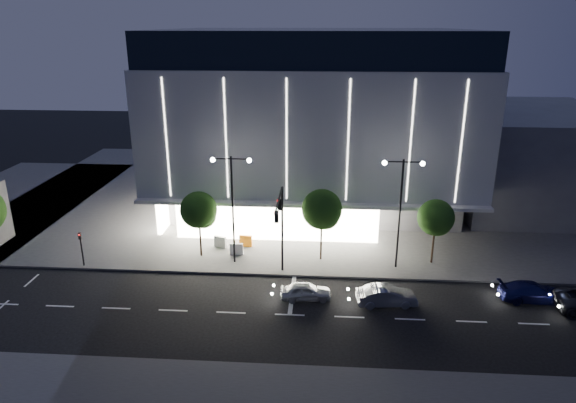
% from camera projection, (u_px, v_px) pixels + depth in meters
% --- Properties ---
extents(ground, '(160.00, 160.00, 0.00)m').
position_uv_depth(ground, '(263.00, 302.00, 36.06)').
color(ground, black).
rests_on(ground, ground).
extents(sidewalk_museum, '(70.00, 40.00, 0.15)m').
position_uv_depth(sidewalk_museum, '(331.00, 195.00, 58.31)').
color(sidewalk_museum, '#474747').
rests_on(sidewalk_museum, ground).
extents(museum, '(30.00, 25.80, 18.00)m').
position_uv_depth(museum, '(314.00, 117.00, 53.82)').
color(museum, '#4C4C51').
rests_on(museum, ground).
extents(annex_building, '(16.00, 20.00, 10.00)m').
position_uv_depth(annex_building, '(527.00, 156.00, 55.31)').
color(annex_building, '#4C4C51').
rests_on(annex_building, ground).
extents(traffic_mast, '(0.33, 5.89, 7.07)m').
position_uv_depth(traffic_mast, '(281.00, 219.00, 37.48)').
color(traffic_mast, black).
rests_on(traffic_mast, ground).
extents(street_lamp_west, '(3.16, 0.36, 9.00)m').
position_uv_depth(street_lamp_west, '(232.00, 194.00, 39.95)').
color(street_lamp_west, black).
rests_on(street_lamp_west, ground).
extents(street_lamp_east, '(3.16, 0.36, 9.00)m').
position_uv_depth(street_lamp_east, '(401.00, 198.00, 39.09)').
color(street_lamp_east, black).
rests_on(street_lamp_east, ground).
extents(ped_signal_far, '(0.22, 0.24, 3.00)m').
position_uv_depth(ped_signal_far, '(81.00, 245.00, 40.66)').
color(ped_signal_far, black).
rests_on(ped_signal_far, ground).
extents(tree_left, '(3.02, 3.02, 5.72)m').
position_uv_depth(tree_left, '(199.00, 212.00, 41.74)').
color(tree_left, black).
rests_on(tree_left, ground).
extents(tree_mid, '(3.25, 3.25, 6.15)m').
position_uv_depth(tree_mid, '(322.00, 211.00, 40.98)').
color(tree_mid, black).
rests_on(tree_mid, ground).
extents(tree_right, '(2.91, 2.91, 5.51)m').
position_uv_depth(tree_right, '(436.00, 219.00, 40.54)').
color(tree_right, black).
rests_on(tree_right, ground).
extents(car_lead, '(3.73, 1.78, 1.23)m').
position_uv_depth(car_lead, '(306.00, 291.00, 36.30)').
color(car_lead, '#A8ABB0').
rests_on(car_lead, ground).
extents(car_second, '(4.30, 1.90, 1.37)m').
position_uv_depth(car_second, '(387.00, 296.00, 35.53)').
color(car_second, '#9FA2A6').
rests_on(car_second, ground).
extents(car_third, '(4.65, 1.98, 1.34)m').
position_uv_depth(car_third, '(532.00, 292.00, 36.13)').
color(car_third, '#161853').
rests_on(car_third, ground).
extents(barrier_b, '(1.12, 0.60, 1.00)m').
position_uv_depth(barrier_b, '(220.00, 242.00, 44.38)').
color(barrier_b, '#BCBCBC').
rests_on(barrier_b, sidewalk_museum).
extents(barrier_c, '(1.12, 0.33, 1.00)m').
position_uv_depth(barrier_c, '(246.00, 241.00, 44.59)').
color(barrier_c, orange).
rests_on(barrier_c, sidewalk_museum).
extents(barrier_d, '(1.11, 0.31, 1.00)m').
position_uv_depth(barrier_d, '(236.00, 249.00, 42.98)').
color(barrier_d, silver).
rests_on(barrier_d, sidewalk_museum).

